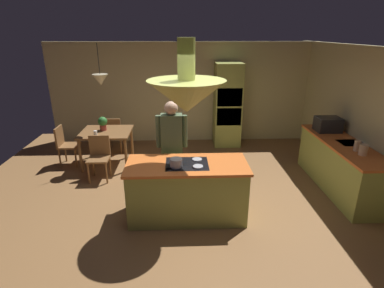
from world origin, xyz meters
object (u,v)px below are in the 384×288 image
at_px(chair_facing_island, 99,155).
at_px(chair_at_corner, 65,143).
at_px(oven_tower, 228,105).
at_px(dining_table, 106,136).
at_px(chair_by_back_wall, 114,132).
at_px(person_at_island, 172,143).
at_px(cup_on_table, 95,133).
at_px(canister_sugar, 357,146).
at_px(cooking_pot_on_cooktop, 176,163).
at_px(canister_flour, 363,150).
at_px(kitchen_island, 187,190).
at_px(potted_plant_on_table, 103,123).
at_px(microwave_on_counter, 328,124).

distance_m(chair_facing_island, chair_at_corner, 1.14).
bearing_deg(oven_tower, chair_facing_island, -146.70).
xyz_separation_m(dining_table, chair_facing_island, (0.00, -0.70, -0.16)).
relative_size(dining_table, chair_by_back_wall, 1.22).
xyz_separation_m(person_at_island, chair_at_corner, (-2.37, 1.42, -0.48)).
xyz_separation_m(dining_table, cup_on_table, (-0.16, -0.24, 0.14)).
height_order(canister_sugar, cooking_pot_on_cooktop, canister_sugar).
distance_m(chair_by_back_wall, chair_at_corner, 1.14).
distance_m(chair_at_corner, canister_flour, 5.78).
height_order(person_at_island, chair_by_back_wall, person_at_island).
xyz_separation_m(kitchen_island, person_at_island, (-0.24, 0.68, 0.53)).
bearing_deg(canister_flour, potted_plant_on_table, 157.09).
bearing_deg(microwave_on_counter, chair_by_back_wall, 163.85).
bearing_deg(chair_by_back_wall, canister_sugar, 152.29).
xyz_separation_m(person_at_island, cooking_pot_on_cooktop, (0.08, -0.81, 0.00)).
bearing_deg(chair_by_back_wall, chair_at_corner, 37.49).
distance_m(chair_by_back_wall, microwave_on_counter, 4.76).
bearing_deg(potted_plant_on_table, kitchen_island, -50.92).
bearing_deg(chair_facing_island, cooking_pot_on_cooktop, -44.89).
bearing_deg(cooking_pot_on_cooktop, oven_tower, 69.52).
distance_m(oven_tower, dining_table, 3.05).
bearing_deg(potted_plant_on_table, chair_at_corner, -174.55).
bearing_deg(cooking_pot_on_cooktop, cup_on_table, 130.41).
bearing_deg(canister_sugar, person_at_island, 175.02).
bearing_deg(oven_tower, cooking_pot_on_cooktop, -110.48).
bearing_deg(kitchen_island, potted_plant_on_table, 129.08).
bearing_deg(cup_on_table, potted_plant_on_table, 74.81).
bearing_deg(oven_tower, chair_at_corner, -162.87).
bearing_deg(kitchen_island, person_at_island, 109.47).
height_order(potted_plant_on_table, cooking_pot_on_cooktop, potted_plant_on_table).
relative_size(oven_tower, chair_by_back_wall, 2.39).
height_order(potted_plant_on_table, canister_sugar, canister_sugar).
relative_size(canister_sugar, microwave_on_counter, 0.40).
bearing_deg(chair_at_corner, chair_facing_island, -127.49).
relative_size(kitchen_island, chair_facing_island, 2.12).
relative_size(kitchen_island, dining_table, 1.75).
bearing_deg(chair_by_back_wall, potted_plant_on_table, 83.49).
bearing_deg(cup_on_table, chair_by_back_wall, 80.49).
xyz_separation_m(canister_sugar, microwave_on_counter, (0.00, 1.07, 0.05)).
bearing_deg(cup_on_table, canister_flour, -19.15).
bearing_deg(chair_at_corner, potted_plant_on_table, -84.55).
bearing_deg(canister_flour, canister_sugar, 90.00).
xyz_separation_m(kitchen_island, canister_sugar, (2.84, 0.41, 0.54)).
height_order(cup_on_table, cooking_pot_on_cooktop, cooking_pot_on_cooktop).
relative_size(person_at_island, cooking_pot_on_cooktop, 9.52).
xyz_separation_m(chair_by_back_wall, potted_plant_on_table, (-0.07, -0.62, 0.42)).
height_order(chair_by_back_wall, microwave_on_counter, microwave_on_counter).
bearing_deg(chair_by_back_wall, microwave_on_counter, 163.85).
distance_m(kitchen_island, person_at_island, 0.89).
bearing_deg(person_at_island, cup_on_table, 143.81).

